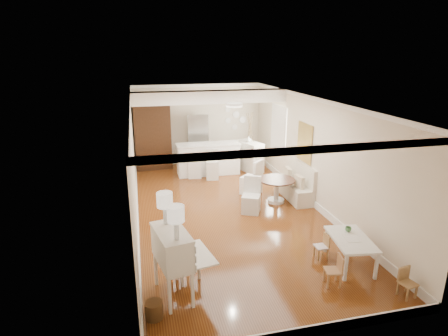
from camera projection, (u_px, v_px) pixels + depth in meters
name	position (u px, v px, depth m)	size (l,w,h in m)	color
room	(227.00, 132.00, 9.19)	(9.00, 9.04, 2.82)	brown
secretary_bureau	(173.00, 264.00, 6.03)	(0.92, 0.94, 1.18)	white
gustavian_armchair	(184.00, 258.00, 6.57)	(0.46, 0.46, 0.80)	silver
wicker_basket	(154.00, 310.00, 5.65)	(0.27, 0.27, 0.27)	#54361A
kids_table	(350.00, 251.00, 7.03)	(0.67, 1.11, 0.56)	white
kids_chair_a	(333.00, 270.00, 6.42)	(0.27, 0.27, 0.56)	#A5754B
kids_chair_b	(321.00, 246.00, 7.28)	(0.24, 0.24, 0.50)	tan
kids_chair_c	(408.00, 283.00, 6.11)	(0.25, 0.25, 0.51)	#9E7447
banquette	(294.00, 181.00, 10.23)	(0.52, 1.60, 0.98)	silver
dining_table	(276.00, 191.00, 9.95)	(0.96, 0.96, 0.65)	#472316
slip_chair_near	(251.00, 195.00, 9.29)	(0.43, 0.45, 0.90)	silver
slip_chair_far	(251.00, 177.00, 10.52)	(0.47, 0.49, 0.99)	white
breakfast_counter	(208.00, 159.00, 12.22)	(2.05, 0.65, 1.03)	white
bar_stool_left	(194.00, 162.00, 11.90)	(0.41, 0.41, 1.03)	white
bar_stool_right	(212.00, 165.00, 11.74)	(0.38, 0.38, 0.94)	white
pantry_cabinet	(153.00, 135.00, 12.65)	(1.20, 0.60, 2.30)	#381E11
fridge	(208.00, 140.00, 13.12)	(0.75, 0.65, 1.80)	silver
sideboard	(249.00, 156.00, 12.59)	(0.46, 1.03, 0.99)	silver
pencil_cup	(348.00, 229.00, 7.19)	(0.12, 0.12, 0.09)	#538F56
branch_vase	(249.00, 139.00, 12.44)	(0.18, 0.18, 0.19)	white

